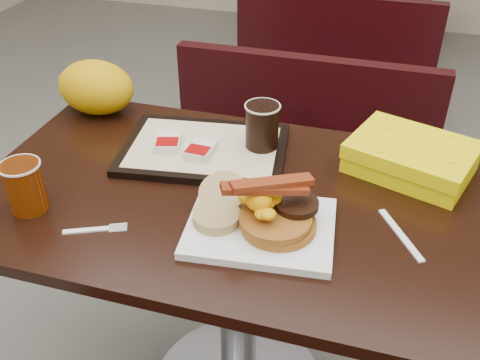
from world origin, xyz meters
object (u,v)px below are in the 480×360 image
(pancake_stack, at_px, (279,221))
(hashbrown_sleeve_left, at_px, (168,142))
(coffee_cup_near, at_px, (25,187))
(hashbrown_sleeve_right, at_px, (201,150))
(knife, at_px, (401,235))
(paper_bag, at_px, (96,87))
(table_near, at_px, (238,308))
(bench_near_n, at_px, (292,171))
(fork, at_px, (86,230))
(table_far, at_px, (353,11))
(platter, at_px, (261,228))
(clamshell, at_px, (411,157))
(tray, at_px, (204,150))
(coffee_cup_far, at_px, (262,126))
(bench_far_s, at_px, (338,53))

(pancake_stack, distance_m, hashbrown_sleeve_left, 0.41)
(coffee_cup_near, relative_size, hashbrown_sleeve_right, 1.39)
(knife, height_order, paper_bag, paper_bag)
(table_near, relative_size, coffee_cup_near, 10.64)
(bench_near_n, distance_m, fork, 1.03)
(table_far, bearing_deg, platter, -88.28)
(paper_bag, bearing_deg, knife, -20.37)
(platter, xyz_separation_m, knife, (0.28, 0.07, -0.01))
(bench_near_n, bearing_deg, table_near, -90.00)
(fork, height_order, clamshell, clamshell)
(tray, bearing_deg, table_far, 79.20)
(hashbrown_sleeve_left, relative_size, paper_bag, 0.38)
(coffee_cup_far, xyz_separation_m, paper_bag, (-0.50, 0.08, -0.00))
(platter, bearing_deg, coffee_cup_far, 98.21)
(knife, relative_size, tray, 0.41)
(bench_near_n, height_order, coffee_cup_far, coffee_cup_far)
(bench_near_n, height_order, bench_far_s, same)
(tray, height_order, paper_bag, paper_bag)
(pancake_stack, bearing_deg, table_far, 92.50)
(table_near, height_order, knife, knife)
(table_far, xyz_separation_m, paper_bag, (-0.49, -2.33, 0.45))
(coffee_cup_far, relative_size, paper_bag, 0.52)
(coffee_cup_near, xyz_separation_m, hashbrown_sleeve_left, (0.20, 0.30, -0.03))
(pancake_stack, bearing_deg, bench_far_s, 93.36)
(bench_near_n, relative_size, knife, 5.98)
(knife, bearing_deg, coffee_cup_near, -111.83)
(table_near, height_order, coffee_cup_near, coffee_cup_near)
(coffee_cup_near, bearing_deg, fork, -13.01)
(hashbrown_sleeve_left, height_order, coffee_cup_far, coffee_cup_far)
(coffee_cup_near, xyz_separation_m, fork, (0.15, -0.04, -0.05))
(bench_far_s, distance_m, pancake_stack, 2.06)
(bench_far_s, distance_m, knife, 2.02)
(table_far, distance_m, platter, 2.74)
(bench_near_n, relative_size, bench_far_s, 1.00)
(bench_near_n, xyz_separation_m, knife, (0.36, -0.75, 0.39))
(bench_far_s, xyz_separation_m, hashbrown_sleeve_right, (-0.13, -1.79, 0.42))
(bench_far_s, xyz_separation_m, knife, (0.36, -1.95, 0.39))
(coffee_cup_near, relative_size, hashbrown_sleeve_left, 1.38)
(table_far, distance_m, bench_far_s, 0.70)
(coffee_cup_near, distance_m, clamshell, 0.87)
(coffee_cup_far, bearing_deg, clamshell, 3.26)
(bench_near_n, xyz_separation_m, platter, (0.08, -0.81, 0.40))
(pancake_stack, distance_m, hashbrown_sleeve_right, 0.33)
(pancake_stack, relative_size, hashbrown_sleeve_right, 1.89)
(bench_far_s, bearing_deg, clamshell, -77.82)
(clamshell, bearing_deg, bench_near_n, 145.11)
(fork, height_order, hashbrown_sleeve_right, hashbrown_sleeve_right)
(platter, distance_m, knife, 0.29)
(table_far, height_order, coffee_cup_near, coffee_cup_near)
(fork, bearing_deg, hashbrown_sleeve_left, 57.99)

